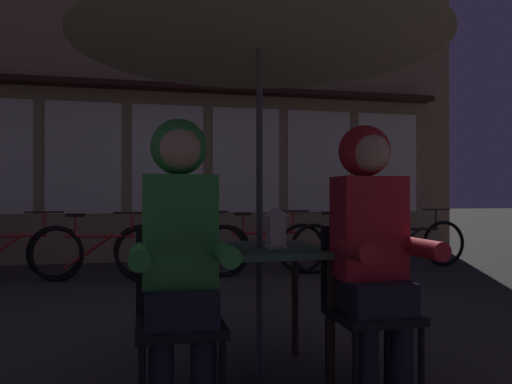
{
  "coord_description": "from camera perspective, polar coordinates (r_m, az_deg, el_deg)",
  "views": [
    {
      "loc": [
        -0.65,
        -2.72,
        1.04
      ],
      "look_at": [
        0.0,
        0.09,
        1.05
      ],
      "focal_mm": 34.44,
      "sensor_mm": 36.0,
      "label": 1
    }
  ],
  "objects": [
    {
      "name": "chair_left",
      "position": [
        2.42,
        -8.93,
        -13.41
      ],
      "size": [
        0.4,
        0.4,
        0.87
      ],
      "color": "black",
      "rests_on": "ground_plane"
    },
    {
      "name": "person_left_hooded",
      "position": [
        2.31,
        -8.83,
        -5.05
      ],
      "size": [
        0.45,
        0.56,
        1.4
      ],
      "color": "black",
      "rests_on": "ground_plane"
    },
    {
      "name": "cafe_table",
      "position": [
        2.82,
        0.4,
        -8.44
      ],
      "size": [
        0.72,
        0.72,
        0.74
      ],
      "color": "#42664C",
      "rests_on": "ground_plane"
    },
    {
      "name": "bicycle_furthest",
      "position": [
        7.41,
        17.58,
        -5.66
      ],
      "size": [
        1.68,
        0.1,
        0.84
      ],
      "color": "black",
      "rests_on": "ground_plane"
    },
    {
      "name": "bicycle_second",
      "position": [
        6.16,
        -17.79,
        -6.74
      ],
      "size": [
        1.64,
        0.45,
        0.84
      ],
      "color": "black",
      "rests_on": "ground_plane"
    },
    {
      "name": "ground_plane",
      "position": [
        2.98,
        0.4,
        -20.69
      ],
      "size": [
        60.0,
        60.0,
        0.0
      ],
      "primitive_type": "plane",
      "color": "#2D2B28"
    },
    {
      "name": "bicycle_nearest",
      "position": [
        6.58,
        -26.81,
        -6.31
      ],
      "size": [
        1.67,
        0.29,
        0.84
      ],
      "color": "black",
      "rests_on": "ground_plane"
    },
    {
      "name": "bicycle_fourth",
      "position": [
        6.38,
        0.97,
        -6.54
      ],
      "size": [
        1.68,
        0.11,
        0.84
      ],
      "color": "black",
      "rests_on": "ground_plane"
    },
    {
      "name": "bicycle_fifth",
      "position": [
        6.71,
        10.86,
        -6.23
      ],
      "size": [
        1.68,
        0.08,
        0.84
      ],
      "color": "black",
      "rests_on": "ground_plane"
    },
    {
      "name": "chair_right",
      "position": [
        2.66,
        12.66,
        -12.18
      ],
      "size": [
        0.4,
        0.4,
        0.87
      ],
      "color": "black",
      "rests_on": "ground_plane"
    },
    {
      "name": "person_right_hooded",
      "position": [
        2.56,
        13.2,
        -4.58
      ],
      "size": [
        0.45,
        0.56,
        1.4
      ],
      "color": "black",
      "rests_on": "ground_plane"
    },
    {
      "name": "patio_umbrella",
      "position": [
        2.97,
        0.4,
        19.76
      ],
      "size": [
        2.1,
        2.1,
        2.31
      ],
      "color": "#4C4C51",
      "rests_on": "ground_plane"
    },
    {
      "name": "bicycle_third",
      "position": [
        6.32,
        -8.78,
        -6.6
      ],
      "size": [
        1.66,
        0.35,
        0.84
      ],
      "color": "black",
      "rests_on": "ground_plane"
    },
    {
      "name": "shopfront_building",
      "position": [
        8.38,
        -10.28,
        13.84
      ],
      "size": [
        10.0,
        0.93,
        6.2
      ],
      "color": "#937A56",
      "rests_on": "ground_plane"
    },
    {
      "name": "lantern",
      "position": [
        2.74,
        2.35,
        -4.0
      ],
      "size": [
        0.11,
        0.11,
        0.23
      ],
      "color": "white",
      "rests_on": "cafe_table"
    }
  ]
}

